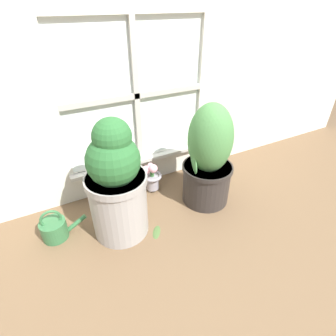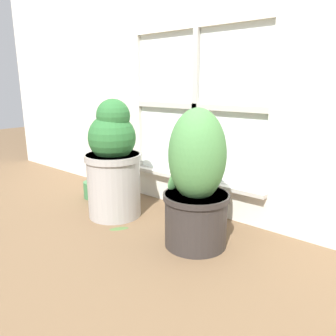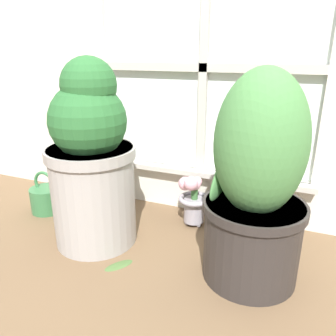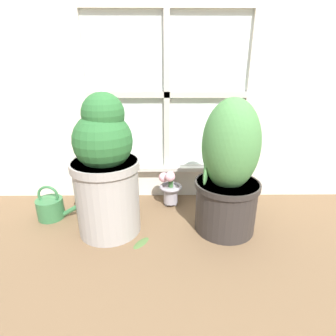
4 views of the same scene
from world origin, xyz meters
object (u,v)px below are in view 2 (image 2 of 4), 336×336
flower_vase (182,196)px  watering_can (94,189)px  potted_plant_right (196,184)px  potted_plant_left (113,162)px

flower_vase → watering_can: (-0.69, -0.14, -0.06)m
watering_can → potted_plant_right: bearing=-6.7°
flower_vase → watering_can: flower_vase is taller
potted_plant_left → watering_can: 0.48m
potted_plant_left → potted_plant_right: size_ratio=1.03×
potted_plant_right → flower_vase: 0.44m
potted_plant_left → flower_vase: size_ratio=2.99×
potted_plant_left → watering_can: size_ratio=2.71×
flower_vase → watering_can: bearing=-168.4°
potted_plant_left → watering_can: (-0.37, 0.12, -0.28)m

